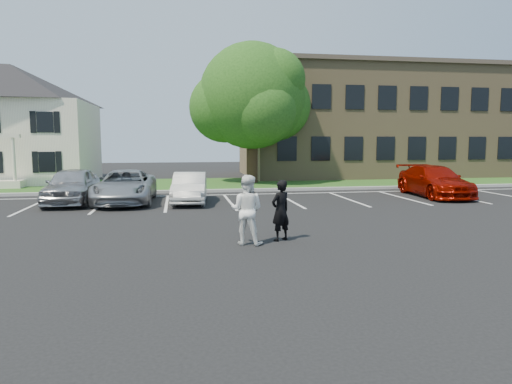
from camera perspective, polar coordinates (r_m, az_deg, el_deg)
The scene contains 13 objects.
ground_plane at distance 12.79m, azimuth 0.76°, elevation -6.08°, with size 90.00×90.00×0.00m, color black.
curb at distance 24.52m, azimuth -4.34°, elevation 0.17°, with size 40.00×0.30×0.15m, color gray.
grass_strip at distance 28.49m, azimuth -5.10°, elevation 0.99°, with size 44.00×8.00×0.08m, color #165112.
stall_lines at distance 21.71m, azimuth 0.10°, elevation -0.82°, with size 34.00×5.36×0.01m.
house at distance 33.99m, azimuth -28.37°, elevation 7.53°, with size 10.30×9.22×7.60m.
office_building at distance 37.95m, azimuth 15.85°, elevation 8.38°, with size 22.40×10.40×8.30m.
tree at distance 29.15m, azimuth -0.35°, elevation 11.59°, with size 7.80×7.20×8.80m.
man_black_suit at distance 12.64m, azimuth 3.09°, elevation -2.32°, with size 0.62×0.41×1.70m, color black.
man_white_shirt at distance 12.18m, azimuth -1.17°, elevation -2.23°, with size 0.91×0.71×1.87m, color white.
car_silver_west at distance 21.55m, azimuth -21.99°, elevation 0.75°, with size 1.88×4.66×1.59m, color #A7A7AB.
car_silver_minivan at distance 20.98m, azimuth -16.02°, elevation 0.65°, with size 2.42×5.24×1.46m, color #A0A2A6.
car_white_sedan at distance 20.48m, azimuth -8.28°, elevation 0.53°, with size 1.42×4.06×1.34m, color silver.
car_red_compact at distance 24.19m, azimuth 21.39°, elevation 1.27°, with size 2.12×5.20×1.51m, color #810A00.
Camera 1 is at (-2.27, -12.27, 2.80)m, focal length 32.00 mm.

